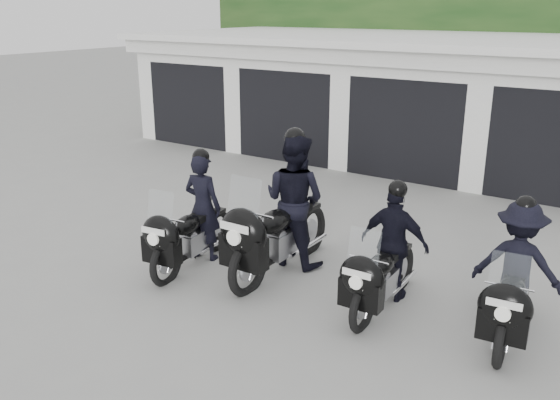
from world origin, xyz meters
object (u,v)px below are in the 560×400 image
Objects in this scene: police_bike_a at (193,220)px; police_bike_c at (389,253)px; police_bike_d at (515,275)px; police_bike_b at (286,210)px.

police_bike_a reaches higher than police_bike_c.
police_bike_c is 1.50m from police_bike_d.
police_bike_a is 2.92m from police_bike_c.
police_bike_c is at bearing 2.05° from police_bike_a.
police_bike_c is at bearing -178.97° from police_bike_d.
police_bike_a is 1.04× the size of police_bike_d.
police_bike_c is (2.88, 0.48, 0.01)m from police_bike_a.
police_bike_b reaches higher than police_bike_c.
police_bike_b is 1.26× the size of police_bike_d.
police_bike_a is 1.05× the size of police_bike_c.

